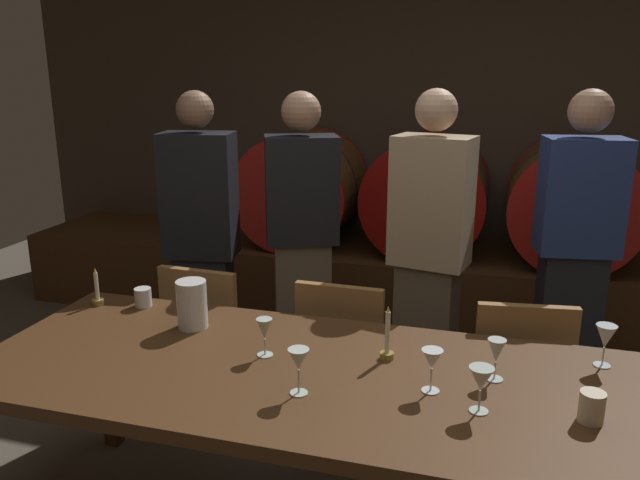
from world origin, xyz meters
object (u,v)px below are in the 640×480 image
chair_left (211,337)px  guest_center_left (302,246)px  wine_glass_far_right (605,338)px  chair_right (517,381)px  pitcher (192,304)px  chair_center (345,357)px  cup_right (592,407)px  candle_left (97,295)px  wine_barrel_right (571,203)px  wine_barrel_center (427,195)px  wine_glass_center_left (432,361)px  guest_far_left (202,245)px  wine_glass_center_right (481,380)px  wine_glass_far_left (264,330)px  cup_left (143,297)px  wine_barrel_left (303,188)px  candle_right (387,344)px  wine_glass_left (299,361)px  guest_far_right (574,259)px  dining_table (300,386)px  guest_center_right (429,255)px  wine_glass_right (496,352)px

chair_left → guest_center_left: size_ratio=0.52×
guest_center_left → wine_glass_far_right: 1.65m
chair_right → pitcher: 1.43m
wine_glass_far_right → chair_left: bearing=167.2°
chair_center → cup_right: 1.27m
guest_center_left → candle_left: size_ratio=9.65×
cup_right → wine_barrel_right: bearing=86.3°
wine_barrel_center → wine_glass_center_left: 2.45m
chair_right → guest_far_left: guest_far_left is taller
wine_barrel_right → wine_glass_center_right: 2.57m
wine_barrel_center → wine_glass_far_left: 2.36m
cup_left → wine_barrel_left: bearing=86.8°
chair_left → candle_right: candle_right is taller
chair_left → wine_glass_left: bearing=133.5°
candle_left → cup_right: (2.01, -0.42, 0.00)m
guest_far_right → wine_glass_far_right: (0.01, -0.98, 0.00)m
chair_left → pitcher: 0.64m
dining_table → chair_left: (-0.70, 0.71, -0.21)m
wine_barrel_right → guest_center_right: bearing=-122.5°
guest_far_right → wine_glass_right: 1.24m
candle_left → wine_glass_far_left: candle_left is taller
wine_glass_far_right → cup_right: wine_glass_far_right is taller
candle_right → wine_glass_center_right: candle_right is taller
wine_barrel_center → dining_table: 2.42m
wine_barrel_left → guest_center_left: guest_center_left is taller
wine_barrel_center → cup_left: 2.27m
wine_barrel_right → cup_right: 2.49m
cup_right → wine_glass_center_left: bearing=174.2°
chair_left → wine_glass_far_right: bearing=170.2°
chair_right → wine_glass_center_left: (-0.31, -0.70, 0.39)m
wine_glass_far_left → wine_glass_left: wine_glass_left is taller
wine_barrel_right → guest_far_right: 1.11m
wine_glass_center_left → cup_right: (0.49, -0.05, -0.06)m
guest_far_right → cup_right: (-0.08, -1.38, -0.06)m
guest_far_right → wine_glass_far_right: guest_far_right is taller
chair_center → guest_far_left: bearing=-21.5°
wine_barrel_center → guest_center_left: bearing=-113.6°
guest_center_left → candle_left: (-0.70, -0.84, -0.05)m
candle_right → cup_left: size_ratio=2.49×
guest_far_right → wine_glass_left: size_ratio=10.75×
wine_barrel_center → candle_right: wine_barrel_center is taller
wine_barrel_left → wine_glass_far_right: bearing=-49.4°
wine_barrel_right → guest_far_left: size_ratio=0.49×
wine_barrel_center → chair_left: bearing=-117.2°
guest_center_left → guest_center_right: guest_center_right is taller
guest_center_left → pitcher: 0.97m
wine_glass_right → wine_glass_far_left: bearing=-177.1°
guest_far_right → pitcher: (-1.56, -1.07, -0.01)m
chair_center → candle_right: 0.68m
candle_right → wine_barrel_right: bearing=69.8°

